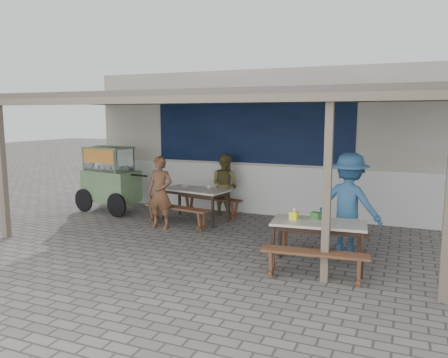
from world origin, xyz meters
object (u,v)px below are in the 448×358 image
at_px(donation_box, 316,216).
at_px(bench_left_wall, 211,202).
at_px(vendor_cart, 110,177).
at_px(patron_right_table, 349,204).
at_px(table_right, 319,226).
at_px(patron_wall_side, 225,185).
at_px(tissue_box, 294,215).
at_px(patron_street_side, 160,192).
at_px(bench_right_wall, 321,237).
at_px(condiment_jar, 209,186).
at_px(table_left, 195,192).
at_px(bench_right_street, 314,259).
at_px(bench_left_street, 177,212).
at_px(condiment_bowl, 185,186).

bearing_deg(donation_box, bench_left_wall, 140.29).
bearing_deg(vendor_cart, patron_right_table, -2.50).
xyz_separation_m(table_right, vendor_cart, (-5.60, 2.10, 0.22)).
bearing_deg(patron_wall_side, tissue_box, 149.04).
bearing_deg(patron_right_table, tissue_box, 66.04).
relative_size(bench_left_wall, table_right, 1.08).
bearing_deg(patron_street_side, bench_right_wall, -13.95).
bearing_deg(condiment_jar, table_left, -140.91).
bearing_deg(table_right, bench_right_street, -90.00).
xyz_separation_m(bench_left_street, patron_street_side, (-0.28, -0.22, 0.44)).
distance_m(table_left, table_right, 3.78).
bearing_deg(donation_box, patron_right_table, 58.66).
distance_m(patron_street_side, condiment_jar, 1.25).
bearing_deg(donation_box, patron_street_side, 164.33).
xyz_separation_m(tissue_box, condiment_bowl, (-3.12, 2.16, -0.04)).
xyz_separation_m(patron_wall_side, donation_box, (2.72, -2.68, 0.06)).
height_order(table_right, tissue_box, tissue_box).
bearing_deg(bench_left_street, condiment_jar, 76.62).
bearing_deg(patron_street_side, tissue_box, -24.98).
xyz_separation_m(table_right, tissue_box, (-0.40, 0.00, 0.14)).
relative_size(bench_right_street, vendor_cart, 0.75).
height_order(bench_left_wall, table_right, table_right).
distance_m(table_right, patron_right_table, 0.97).
distance_m(table_right, bench_right_wall, 0.69).
relative_size(bench_left_street, condiment_jar, 20.16).
height_order(bench_right_wall, patron_right_table, patron_right_table).
height_order(bench_left_wall, patron_right_table, patron_right_table).
height_order(table_left, donation_box, donation_box).
distance_m(bench_right_wall, tissue_box, 0.84).
bearing_deg(bench_left_wall, bench_left_street, -90.00).
height_order(table_left, table_right, same).
relative_size(vendor_cart, donation_box, 13.39).
relative_size(bench_left_wall, patron_street_side, 1.05).
relative_size(vendor_cart, tissue_box, 16.66).
distance_m(patron_wall_side, patron_right_table, 3.71).
xyz_separation_m(bench_right_street, bench_right_wall, (-0.12, 1.21, 0.00)).
bearing_deg(bench_left_street, bench_left_wall, 90.00).
distance_m(bench_right_wall, condiment_jar, 3.34).
xyz_separation_m(patron_right_table, condiment_jar, (-3.28, 1.34, -0.10)).
distance_m(vendor_cart, donation_box, 5.84).
relative_size(patron_street_side, patron_right_table, 0.88).
xyz_separation_m(tissue_box, condiment_jar, (-2.54, 2.23, -0.02)).
relative_size(bench_left_wall, patron_wall_side, 1.10).
bearing_deg(vendor_cart, table_right, -11.49).
relative_size(table_right, condiment_jar, 18.62).
distance_m(bench_left_wall, vendor_cart, 2.64).
relative_size(tissue_box, donation_box, 0.80).
relative_size(bench_right_wall, condiment_bowl, 8.34).
xyz_separation_m(table_right, patron_wall_side, (-2.80, 2.85, 0.07)).
bearing_deg(tissue_box, bench_left_street, 154.63).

